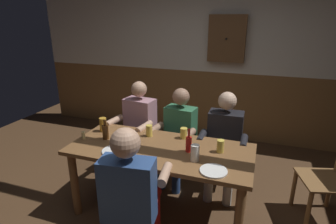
{
  "coord_description": "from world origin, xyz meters",
  "views": [
    {
      "loc": [
        0.88,
        -2.11,
        1.98
      ],
      "look_at": [
        0.0,
        0.4,
        1.05
      ],
      "focal_mm": 29.36,
      "sensor_mm": 36.0,
      "label": 1
    }
  ],
  "objects_px": {
    "pint_glass_4": "(149,131)",
    "bottle_0": "(189,144)",
    "wall_dart_cabinet": "(227,39)",
    "pint_glass_1": "(184,133)",
    "table_candle": "(83,135)",
    "pint_glass_0": "(220,146)",
    "person_2": "(224,139)",
    "bottle_1": "(105,132)",
    "plate_0": "(214,171)",
    "pint_glass_2": "(195,153)",
    "pint_glass_3": "(103,125)",
    "dining_table": "(160,157)",
    "person_0": "(137,126)",
    "person_1": "(178,133)",
    "chair_empty_near_right": "(333,178)",
    "person_3": "(131,189)",
    "plate_1": "(116,151)"
  },
  "relations": [
    {
      "from": "person_3",
      "to": "pint_glass_0",
      "type": "relative_size",
      "value": 10.04
    },
    {
      "from": "plate_0",
      "to": "pint_glass_4",
      "type": "height_order",
      "value": "pint_glass_4"
    },
    {
      "from": "table_candle",
      "to": "person_1",
      "type": "bearing_deg",
      "value": 40.25
    },
    {
      "from": "person_0",
      "to": "person_3",
      "type": "height_order",
      "value": "person_3"
    },
    {
      "from": "pint_glass_3",
      "to": "wall_dart_cabinet",
      "type": "bearing_deg",
      "value": 60.87
    },
    {
      "from": "pint_glass_4",
      "to": "plate_0",
      "type": "bearing_deg",
      "value": -32.04
    },
    {
      "from": "pint_glass_2",
      "to": "pint_glass_3",
      "type": "distance_m",
      "value": 1.18
    },
    {
      "from": "pint_glass_0",
      "to": "table_candle",
      "type": "bearing_deg",
      "value": -172.96
    },
    {
      "from": "table_candle",
      "to": "plate_0",
      "type": "relative_size",
      "value": 0.34
    },
    {
      "from": "wall_dart_cabinet",
      "to": "pint_glass_1",
      "type": "bearing_deg",
      "value": -94.86
    },
    {
      "from": "person_2",
      "to": "pint_glass_2",
      "type": "xyz_separation_m",
      "value": [
        -0.16,
        -0.77,
        0.17
      ]
    },
    {
      "from": "plate_0",
      "to": "pint_glass_1",
      "type": "relative_size",
      "value": 2.04
    },
    {
      "from": "person_0",
      "to": "pint_glass_4",
      "type": "relative_size",
      "value": 9.87
    },
    {
      "from": "person_2",
      "to": "pint_glass_1",
      "type": "distance_m",
      "value": 0.53
    },
    {
      "from": "person_3",
      "to": "pint_glass_4",
      "type": "bearing_deg",
      "value": 95.66
    },
    {
      "from": "table_candle",
      "to": "plate_1",
      "type": "relative_size",
      "value": 0.3
    },
    {
      "from": "plate_0",
      "to": "person_1",
      "type": "bearing_deg",
      "value": 123.21
    },
    {
      "from": "pint_glass_4",
      "to": "bottle_0",
      "type": "bearing_deg",
      "value": -22.95
    },
    {
      "from": "plate_0",
      "to": "plate_1",
      "type": "xyz_separation_m",
      "value": [
        -0.95,
        0.05,
        0.0
      ]
    },
    {
      "from": "table_candle",
      "to": "pint_glass_0",
      "type": "xyz_separation_m",
      "value": [
        1.41,
        0.17,
        0.02
      ]
    },
    {
      "from": "person_1",
      "to": "pint_glass_3",
      "type": "relative_size",
      "value": 7.53
    },
    {
      "from": "person_0",
      "to": "table_candle",
      "type": "relative_size",
      "value": 15.38
    },
    {
      "from": "pint_glass_1",
      "to": "pint_glass_2",
      "type": "height_order",
      "value": "pint_glass_2"
    },
    {
      "from": "pint_glass_2",
      "to": "person_1",
      "type": "bearing_deg",
      "value": 117.26
    },
    {
      "from": "person_0",
      "to": "plate_0",
      "type": "xyz_separation_m",
      "value": [
        1.13,
        -0.9,
        0.09
      ]
    },
    {
      "from": "person_2",
      "to": "plate_0",
      "type": "distance_m",
      "value": 0.9
    },
    {
      "from": "person_2",
      "to": "pint_glass_4",
      "type": "bearing_deg",
      "value": 27.22
    },
    {
      "from": "dining_table",
      "to": "wall_dart_cabinet",
      "type": "distance_m",
      "value": 2.33
    },
    {
      "from": "dining_table",
      "to": "wall_dart_cabinet",
      "type": "bearing_deg",
      "value": 81.52
    },
    {
      "from": "bottle_1",
      "to": "pint_glass_4",
      "type": "relative_size",
      "value": 1.69
    },
    {
      "from": "plate_0",
      "to": "pint_glass_2",
      "type": "distance_m",
      "value": 0.24
    },
    {
      "from": "person_3",
      "to": "pint_glass_1",
      "type": "distance_m",
      "value": 0.94
    },
    {
      "from": "dining_table",
      "to": "person_0",
      "type": "xyz_separation_m",
      "value": [
        -0.55,
        0.63,
        0.03
      ]
    },
    {
      "from": "dining_table",
      "to": "chair_empty_near_right",
      "type": "height_order",
      "value": "chair_empty_near_right"
    },
    {
      "from": "dining_table",
      "to": "table_candle",
      "type": "distance_m",
      "value": 0.86
    },
    {
      "from": "bottle_1",
      "to": "pint_glass_4",
      "type": "bearing_deg",
      "value": 28.24
    },
    {
      "from": "pint_glass_3",
      "to": "person_3",
      "type": "bearing_deg",
      "value": -47.14
    },
    {
      "from": "person_0",
      "to": "plate_1",
      "type": "relative_size",
      "value": 4.68
    },
    {
      "from": "person_3",
      "to": "plate_0",
      "type": "xyz_separation_m",
      "value": [
        0.59,
        0.35,
        0.08
      ]
    },
    {
      "from": "wall_dart_cabinet",
      "to": "person_2",
      "type": "bearing_deg",
      "value": -80.89
    },
    {
      "from": "plate_1",
      "to": "dining_table",
      "type": "bearing_deg",
      "value": 30.81
    },
    {
      "from": "bottle_0",
      "to": "person_2",
      "type": "bearing_deg",
      "value": 67.39
    },
    {
      "from": "dining_table",
      "to": "pint_glass_4",
      "type": "height_order",
      "value": "pint_glass_4"
    },
    {
      "from": "pint_glass_0",
      "to": "pint_glass_2",
      "type": "relative_size",
      "value": 0.8
    },
    {
      "from": "person_1",
      "to": "pint_glass_0",
      "type": "bearing_deg",
      "value": 146.1
    },
    {
      "from": "table_candle",
      "to": "pint_glass_1",
      "type": "height_order",
      "value": "pint_glass_1"
    },
    {
      "from": "plate_0",
      "to": "plate_1",
      "type": "relative_size",
      "value": 0.88
    },
    {
      "from": "bottle_0",
      "to": "bottle_1",
      "type": "distance_m",
      "value": 0.9
    },
    {
      "from": "person_2",
      "to": "bottle_1",
      "type": "bearing_deg",
      "value": 27.22
    },
    {
      "from": "bottle_0",
      "to": "pint_glass_3",
      "type": "xyz_separation_m",
      "value": [
        -1.04,
        0.16,
        -0.01
      ]
    }
  ]
}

